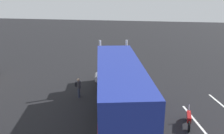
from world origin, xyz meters
name	(u,v)px	position (x,y,z in m)	size (l,w,h in m)	color
ground_plane	(114,87)	(0.00, 0.00, 0.00)	(120.00, 120.00, 0.00)	black
lane_stripe_near	(151,102)	(-2.54, -3.50, 0.01)	(4.40, 0.16, 0.01)	silver
lane_stripe_mid	(195,121)	(-4.97, -6.47, 0.01)	(4.40, 0.16, 0.01)	silver
lane_stripe_far	(224,106)	(-2.30, -8.86, 0.01)	(4.40, 0.16, 0.01)	silver
semi_truck	(118,83)	(-5.43, -1.28, 2.52)	(14.33, 5.98, 4.50)	silver
person_bystander	(78,87)	(-2.76, 2.40, 0.89)	(0.36, 0.47, 1.63)	#2D3347
motorcycle	(189,119)	(-5.60, -5.92, 0.48)	(2.11, 0.32, 1.12)	black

